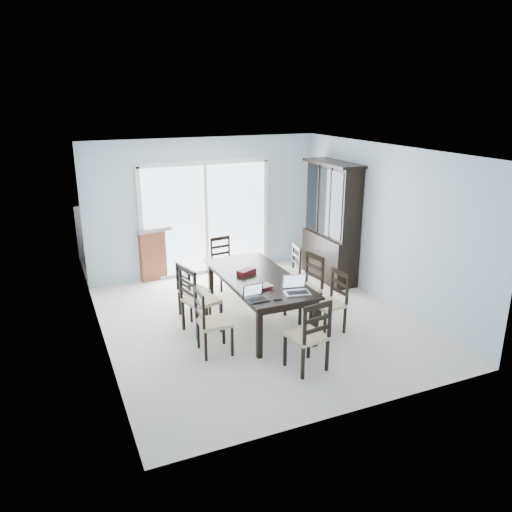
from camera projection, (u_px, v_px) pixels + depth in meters
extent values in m
plane|color=silver|center=(258.00, 322.00, 7.67)|extent=(5.00, 5.00, 0.00)
plane|color=white|center=(258.00, 151.00, 6.87)|extent=(5.00, 5.00, 0.00)
cube|color=#ACC0CE|center=(205.00, 207.00, 9.45)|extent=(4.50, 0.02, 2.60)
cube|color=#ACC0CE|center=(98.00, 260.00, 6.42)|extent=(0.02, 5.00, 2.60)
cube|color=#ACC0CE|center=(385.00, 226.00, 8.12)|extent=(0.02, 5.00, 2.60)
cube|color=gray|center=(193.00, 259.00, 10.74)|extent=(4.50, 2.00, 0.10)
cube|color=#99999E|center=(180.00, 222.00, 11.43)|extent=(4.50, 0.06, 1.10)
cube|color=black|center=(258.00, 278.00, 7.45)|extent=(1.00, 2.20, 0.04)
cube|color=black|center=(258.00, 281.00, 7.47)|extent=(0.88, 2.08, 0.10)
cube|color=black|center=(259.00, 334.00, 6.54)|extent=(0.07, 0.07, 0.69)
cube|color=black|center=(315.00, 323.00, 6.85)|extent=(0.07, 0.07, 0.69)
cube|color=black|center=(211.00, 283.00, 8.28)|extent=(0.07, 0.07, 0.69)
cube|color=black|center=(257.00, 277.00, 8.60)|extent=(0.07, 0.07, 0.69)
cube|color=black|center=(329.00, 257.00, 9.39)|extent=(0.45, 1.30, 0.85)
cube|color=black|center=(333.00, 200.00, 9.07)|extent=(0.38, 1.30, 1.30)
cube|color=black|center=(334.00, 163.00, 8.85)|extent=(0.50, 1.38, 0.05)
cube|color=black|center=(336.00, 206.00, 8.63)|extent=(0.02, 0.36, 1.18)
cube|color=black|center=(324.00, 201.00, 9.00)|extent=(0.02, 0.36, 1.18)
cube|color=black|center=(312.00, 197.00, 9.36)|extent=(0.02, 0.36, 1.18)
cube|color=silver|center=(206.00, 220.00, 9.51)|extent=(2.40, 0.02, 2.10)
cube|color=white|center=(205.00, 163.00, 9.16)|extent=(2.52, 0.05, 0.08)
cube|color=white|center=(206.00, 220.00, 9.50)|extent=(0.06, 0.05, 2.10)
cube|color=white|center=(208.00, 271.00, 9.82)|extent=(2.52, 0.05, 0.05)
cube|color=black|center=(198.00, 335.00, 6.82)|extent=(0.03, 0.03, 0.41)
cube|color=black|center=(206.00, 347.00, 6.50)|extent=(0.03, 0.03, 0.41)
cube|color=black|center=(224.00, 330.00, 6.95)|extent=(0.03, 0.03, 0.41)
cube|color=black|center=(232.00, 342.00, 6.63)|extent=(0.03, 0.03, 0.41)
cube|color=#CCAE88|center=(215.00, 323.00, 6.65)|extent=(0.41, 0.41, 0.05)
cube|color=black|center=(183.00, 315.00, 7.36)|extent=(0.05, 0.05, 0.46)
cube|color=black|center=(197.00, 325.00, 7.06)|extent=(0.05, 0.05, 0.46)
cube|color=black|center=(206.00, 309.00, 7.59)|extent=(0.05, 0.05, 0.46)
cube|color=black|center=(221.00, 318.00, 7.29)|extent=(0.05, 0.05, 0.46)
cube|color=#CCAE88|center=(202.00, 300.00, 7.25)|extent=(0.54, 0.54, 0.05)
cube|color=black|center=(179.00, 303.00, 7.88)|extent=(0.04, 0.04, 0.39)
cube|color=black|center=(191.00, 310.00, 7.62)|extent=(0.04, 0.04, 0.39)
cube|color=black|center=(198.00, 298.00, 8.09)|extent=(0.04, 0.04, 0.39)
cube|color=black|center=(210.00, 304.00, 7.83)|extent=(0.04, 0.04, 0.39)
cube|color=#CCAE88|center=(194.00, 291.00, 7.79)|extent=(0.47, 0.47, 0.05)
cube|color=black|center=(345.00, 320.00, 7.26)|extent=(0.04, 0.04, 0.40)
cube|color=black|center=(330.00, 312.00, 7.56)|extent=(0.04, 0.04, 0.40)
cube|color=black|center=(325.00, 326.00, 7.10)|extent=(0.04, 0.04, 0.40)
cube|color=black|center=(310.00, 316.00, 7.39)|extent=(0.04, 0.04, 0.40)
cube|color=#CCAE88|center=(328.00, 304.00, 7.26)|extent=(0.43, 0.43, 0.05)
cube|color=black|center=(320.00, 306.00, 7.72)|extent=(0.04, 0.04, 0.44)
cube|color=black|center=(305.00, 297.00, 8.03)|extent=(0.04, 0.04, 0.44)
cube|color=black|center=(300.00, 311.00, 7.52)|extent=(0.04, 0.04, 0.44)
cube|color=black|center=(285.00, 302.00, 7.84)|extent=(0.04, 0.04, 0.44)
cube|color=#CCAE88|center=(303.00, 289.00, 7.70)|extent=(0.49, 0.49, 0.05)
cube|color=black|center=(299.00, 288.00, 8.50)|extent=(0.04, 0.04, 0.40)
cube|color=black|center=(292.00, 281.00, 8.82)|extent=(0.04, 0.04, 0.40)
cube|color=black|center=(279.00, 290.00, 8.41)|extent=(0.04, 0.04, 0.40)
cube|color=black|center=(273.00, 282.00, 8.74)|extent=(0.04, 0.04, 0.40)
cube|color=#CCAE88|center=(286.00, 273.00, 8.55)|extent=(0.44, 0.44, 0.05)
cube|color=black|center=(303.00, 364.00, 6.07)|extent=(0.04, 0.04, 0.43)
cube|color=black|center=(327.00, 355.00, 6.26)|extent=(0.04, 0.04, 0.43)
cube|color=black|center=(285.00, 351.00, 6.38)|extent=(0.04, 0.04, 0.43)
cube|color=black|center=(309.00, 343.00, 6.57)|extent=(0.04, 0.04, 0.43)
cube|color=#CCAE88|center=(306.00, 336.00, 6.25)|extent=(0.48, 0.48, 0.05)
cube|color=black|center=(230.00, 272.00, 9.25)|extent=(0.04, 0.04, 0.40)
cube|color=black|center=(212.00, 275.00, 9.08)|extent=(0.04, 0.04, 0.40)
cube|color=black|center=(239.00, 278.00, 8.96)|extent=(0.04, 0.04, 0.40)
cube|color=black|center=(221.00, 281.00, 8.79)|extent=(0.04, 0.04, 0.40)
cube|color=#CCAE88|center=(225.00, 265.00, 8.95)|extent=(0.44, 0.44, 0.05)
cube|color=black|center=(257.00, 300.00, 6.57)|extent=(0.30, 0.21, 0.02)
cube|color=silver|center=(257.00, 293.00, 6.54)|extent=(0.25, 0.05, 0.15)
cube|color=#B7B7BA|center=(297.00, 293.00, 6.80)|extent=(0.38, 0.30, 0.02)
cube|color=silver|center=(297.00, 285.00, 6.76)|extent=(0.30, 0.10, 0.18)
cube|color=maroon|center=(263.00, 287.00, 7.00)|extent=(0.22, 0.17, 0.03)
cube|color=gold|center=(264.00, 286.00, 7.00)|extent=(0.26, 0.22, 0.01)
cube|color=black|center=(278.00, 299.00, 6.60)|extent=(0.13, 0.09, 0.01)
cube|color=#521011|center=(246.00, 272.00, 7.53)|extent=(0.32, 0.24, 0.07)
cube|color=brown|center=(168.00, 241.00, 10.27)|extent=(2.16, 2.00, 0.93)
cube|color=gray|center=(167.00, 217.00, 10.11)|extent=(2.22, 2.06, 0.06)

